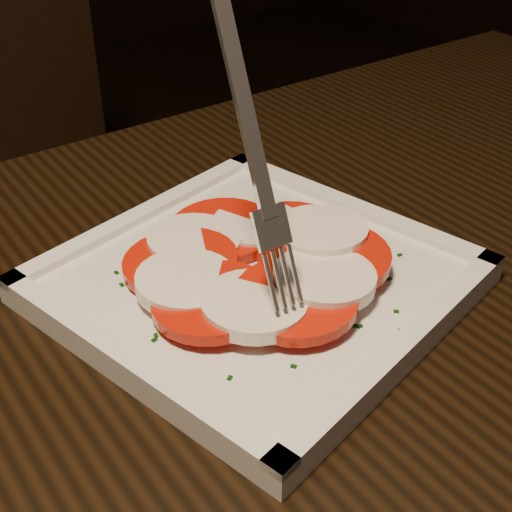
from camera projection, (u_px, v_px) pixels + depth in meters
table at (365, 456)px, 0.51m from camera, size 1.20×0.80×0.75m
chair at (30, 172)px, 1.12m from camera, size 0.50×0.50×0.93m
plate at (256, 282)px, 0.50m from camera, size 0.30×0.30×0.01m
caprese_salad at (256, 261)px, 0.49m from camera, size 0.19×0.20×0.03m
fork at (242, 134)px, 0.41m from camera, size 0.04×0.09×0.19m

